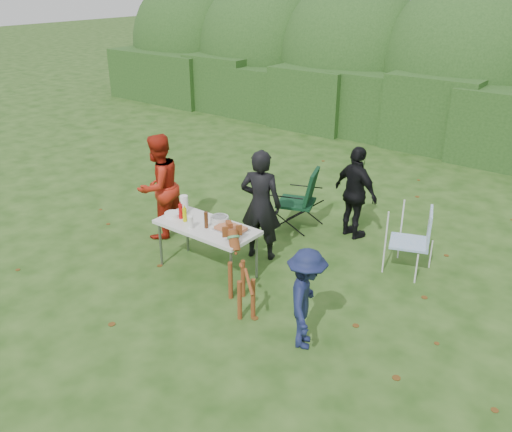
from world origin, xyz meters
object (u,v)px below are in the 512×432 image
Objects in this scene: ketchup_bottle at (181,211)px; folding_table at (207,229)px; child at (306,299)px; person_red_jacket at (159,186)px; person_cook at (261,205)px; mustard_bottle at (185,215)px; lawn_chair at (409,240)px; paper_towel_roll at (184,204)px; dog at (241,276)px; person_black_puffy at (356,193)px; beer_bottle at (206,220)px; camping_chair at (296,199)px.

folding_table is at bearing 5.60° from ketchup_bottle.
person_red_jacket is at bearing 46.55° from child.
person_cook reaches higher than mustard_bottle.
ketchup_bottle is (-0.79, -0.88, -0.01)m from person_cook.
lawn_chair is at bearing -32.95° from child.
ketchup_bottle is 0.85× the size of paper_towel_roll.
mustard_bottle is at bearing 21.64° from dog.
lawn_chair is at bearing 33.72° from ketchup_bottle.
person_black_puffy reaches higher than beer_bottle.
dog is at bearing -20.71° from paper_towel_roll.
paper_towel_roll is at bearing 9.64° from lawn_chair.
paper_towel_roll is at bearing 161.64° from beer_bottle.
camping_chair is at bearing 132.37° from person_red_jacket.
person_black_puffy reaches higher than ketchup_bottle.
child is 2.74m from paper_towel_roll.
dog is at bearing 68.69° from person_red_jacket.
person_black_puffy is at bearing 65.58° from beer_bottle.
beer_bottle reaches higher than ketchup_bottle.
lawn_chair is 4.50× the size of ketchup_bottle.
person_red_jacket is at bearing -7.64° from person_cook.
paper_towel_roll is (-0.78, -1.84, 0.33)m from camping_chair.
paper_towel_roll reaches higher than mustard_bottle.
mustard_bottle is 0.39m from beer_bottle.
person_cook is 1.48m from dog.
camping_chair is 2.08m from beer_bottle.
folding_table is at bearing 13.93° from mustard_bottle.
mustard_bottle is at bearing -18.15° from ketchup_bottle.
person_black_puffy is 5.92× the size of paper_towel_roll.
dog is 4.51× the size of ketchup_bottle.
person_black_puffy reaches higher than mustard_bottle.
dog is 3.82× the size of paper_towel_roll.
person_cook reaches higher than beer_bottle.
person_red_jacket is 2.28m from camping_chair.
person_red_jacket is (-1.43, 0.44, 0.17)m from folding_table.
dog reaches higher than folding_table.
child is at bearing -15.68° from paper_towel_roll.
child is 4.77× the size of paper_towel_roll.
lawn_chair is at bearing 29.72° from paper_towel_roll.
child reaches higher than paper_towel_roll.
ketchup_bottle is (0.97, -0.48, -0.01)m from person_red_jacket.
folding_table is 1.09m from dog.
paper_towel_roll is at bearing 165.28° from folding_table.
person_cook reaches higher than child.
dog is 0.92× the size of camping_chair.
person_cook is 1.72× the size of dog.
person_red_jacket reaches higher than person_cook.
person_black_puffy is 7.00× the size of ketchup_bottle.
person_red_jacket is at bearing 162.88° from folding_table.
folding_table is 1.39× the size of camping_chair.
folding_table is at bearing 17.92° from lawn_chair.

